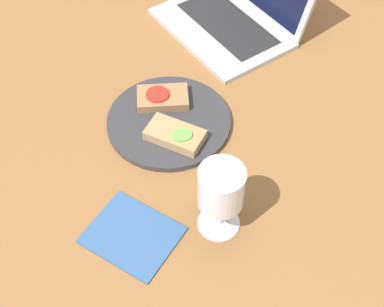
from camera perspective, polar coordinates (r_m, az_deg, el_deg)
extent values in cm
cube|color=brown|center=(108.51, 1.00, 0.70)|extent=(140.00, 140.00, 3.00)
cylinder|color=#333338|center=(110.31, -2.48, 3.45)|extent=(25.53, 25.53, 1.32)
cube|color=#937047|center=(112.78, -3.14, 5.95)|extent=(11.19, 12.58, 1.89)
cylinder|color=red|center=(111.91, -3.61, 6.31)|extent=(4.58, 4.58, 0.44)
cylinder|color=red|center=(111.89, -3.71, 6.32)|extent=(4.79, 4.79, 0.51)
cube|color=#A88456|center=(105.54, -1.83, 2.01)|extent=(12.88, 10.86, 2.11)
cylinder|color=#6BB74C|center=(103.83, -0.83, 2.01)|extent=(3.08, 3.08, 0.42)
cylinder|color=#6BB74C|center=(103.67, -1.37, 1.91)|extent=(3.02, 3.02, 0.45)
cylinder|color=white|center=(96.16, 2.86, -7.40)|extent=(7.55, 7.55, 0.40)
cylinder|color=white|center=(93.10, 2.95, -6.24)|extent=(1.12, 1.12, 6.84)
cylinder|color=white|center=(87.04, 3.14, -3.64)|extent=(7.80, 7.80, 7.78)
cylinder|color=white|center=(88.34, 3.09, -4.23)|extent=(7.17, 7.17, 4.61)
cube|color=#ADAFB5|center=(132.88, 3.09, 13.19)|extent=(31.84, 21.64, 1.21)
cube|color=#232326|center=(133.44, 3.79, 13.71)|extent=(26.11, 11.90, 0.16)
cube|color=#33598C|center=(95.36, -6.37, -8.62)|extent=(18.98, 17.62, 0.40)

